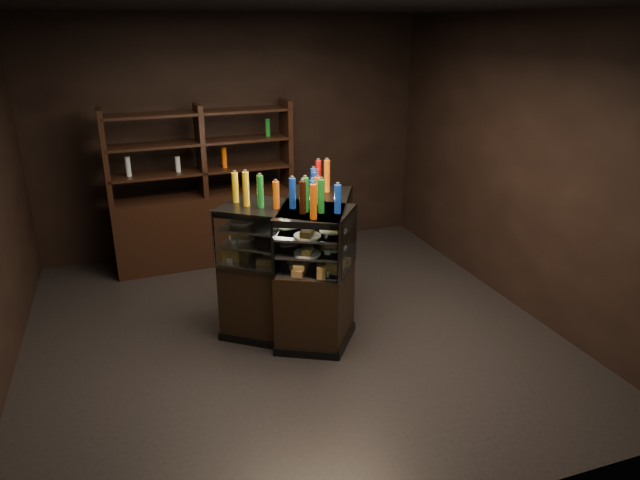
# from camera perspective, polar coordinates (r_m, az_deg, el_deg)

# --- Properties ---
(ground) EXTENTS (5.00, 5.00, 0.00)m
(ground) POSITION_cam_1_polar(r_m,az_deg,el_deg) (5.77, -3.08, -9.09)
(ground) COLOR black
(ground) RESTS_ON ground
(room_shell) EXTENTS (5.02, 5.02, 3.01)m
(room_shell) POSITION_cam_1_polar(r_m,az_deg,el_deg) (5.09, -3.51, 10.21)
(room_shell) COLOR black
(room_shell) RESTS_ON ground
(display_case) EXTENTS (1.52, 1.36, 1.33)m
(display_case) POSITION_cam_1_polar(r_m,az_deg,el_deg) (5.57, -1.87, -5.02)
(display_case) COLOR black
(display_case) RESTS_ON ground
(food_display) EXTENTS (1.15, 1.09, 0.41)m
(food_display) POSITION_cam_1_polar(r_m,az_deg,el_deg) (5.35, -1.92, 0.39)
(food_display) COLOR gold
(food_display) RESTS_ON display_case
(bottles_top) EXTENTS (0.99, 0.95, 0.30)m
(bottles_top) POSITION_cam_1_polar(r_m,az_deg,el_deg) (5.21, -2.00, 5.06)
(bottles_top) COLOR #B20C0A
(bottles_top) RESTS_ON display_case
(potted_conifer) EXTENTS (0.41, 0.41, 0.88)m
(potted_conifer) POSITION_cam_1_polar(r_m,az_deg,el_deg) (6.50, -1.31, -0.61)
(potted_conifer) COLOR black
(potted_conifer) RESTS_ON ground
(back_shelving) EXTENTS (2.25, 0.54, 2.00)m
(back_shelving) POSITION_cam_1_polar(r_m,az_deg,el_deg) (7.28, -11.37, 2.28)
(back_shelving) COLOR black
(back_shelving) RESTS_ON ground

